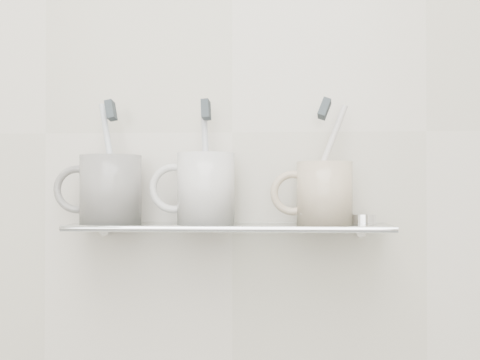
# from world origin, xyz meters

# --- Properties ---
(wall_back) EXTENTS (2.50, 0.00, 2.50)m
(wall_back) POSITION_xyz_m (0.00, 1.10, 1.25)
(wall_back) COLOR beige
(wall_back) RESTS_ON ground
(shelf_glass) EXTENTS (0.50, 0.12, 0.01)m
(shelf_glass) POSITION_xyz_m (0.00, 1.04, 1.10)
(shelf_glass) COLOR silver
(shelf_glass) RESTS_ON wall_back
(shelf_rail) EXTENTS (0.50, 0.01, 0.01)m
(shelf_rail) POSITION_xyz_m (0.00, 0.98, 1.10)
(shelf_rail) COLOR silver
(shelf_rail) RESTS_ON shelf_glass
(bracket_left) EXTENTS (0.02, 0.03, 0.02)m
(bracket_left) POSITION_xyz_m (-0.21, 1.09, 1.09)
(bracket_left) COLOR silver
(bracket_left) RESTS_ON wall_back
(bracket_right) EXTENTS (0.02, 0.03, 0.02)m
(bracket_right) POSITION_xyz_m (0.21, 1.09, 1.09)
(bracket_right) COLOR silver
(bracket_right) RESTS_ON wall_back
(mug_left) EXTENTS (0.13, 0.13, 0.11)m
(mug_left) POSITION_xyz_m (-0.19, 1.04, 1.15)
(mug_left) COLOR silver
(mug_left) RESTS_ON shelf_glass
(mug_left_handle) EXTENTS (0.08, 0.01, 0.08)m
(mug_left_handle) POSITION_xyz_m (-0.25, 1.04, 1.15)
(mug_left_handle) COLOR silver
(mug_left_handle) RESTS_ON mug_left
(toothbrush_left) EXTENTS (0.05, 0.04, 0.19)m
(toothbrush_left) POSITION_xyz_m (-0.19, 1.04, 1.20)
(toothbrush_left) COLOR silver
(toothbrush_left) RESTS_ON mug_left
(bristles_left) EXTENTS (0.02, 0.03, 0.03)m
(bristles_left) POSITION_xyz_m (-0.19, 1.04, 1.28)
(bristles_left) COLOR #31393E
(bristles_left) RESTS_ON toothbrush_left
(mug_center) EXTENTS (0.12, 0.12, 0.11)m
(mug_center) POSITION_xyz_m (-0.04, 1.04, 1.16)
(mug_center) COLOR silver
(mug_center) RESTS_ON shelf_glass
(mug_center_handle) EXTENTS (0.08, 0.01, 0.08)m
(mug_center_handle) POSITION_xyz_m (-0.09, 1.04, 1.16)
(mug_center_handle) COLOR silver
(mug_center_handle) RESTS_ON mug_center
(toothbrush_center) EXTENTS (0.02, 0.04, 0.19)m
(toothbrush_center) POSITION_xyz_m (-0.04, 1.04, 1.20)
(toothbrush_center) COLOR silver
(toothbrush_center) RESTS_ON mug_center
(bristles_center) EXTENTS (0.02, 0.03, 0.03)m
(bristles_center) POSITION_xyz_m (-0.04, 1.04, 1.28)
(bristles_center) COLOR #31393E
(bristles_center) RESTS_ON toothbrush_center
(mug_right) EXTENTS (0.10, 0.10, 0.10)m
(mug_right) POSITION_xyz_m (0.15, 1.04, 1.15)
(mug_right) COLOR beige
(mug_right) RESTS_ON shelf_glass
(mug_right_handle) EXTENTS (0.07, 0.01, 0.07)m
(mug_right_handle) POSITION_xyz_m (0.10, 1.04, 1.15)
(mug_right_handle) COLOR beige
(mug_right_handle) RESTS_ON mug_right
(toothbrush_right) EXTENTS (0.08, 0.05, 0.18)m
(toothbrush_right) POSITION_xyz_m (0.15, 1.04, 1.20)
(toothbrush_right) COLOR silver
(toothbrush_right) RESTS_ON mug_right
(bristles_right) EXTENTS (0.02, 0.03, 0.04)m
(bristles_right) POSITION_xyz_m (0.15, 1.04, 1.28)
(bristles_right) COLOR #31393E
(bristles_right) RESTS_ON toothbrush_right
(chrome_cap) EXTENTS (0.04, 0.04, 0.02)m
(chrome_cap) POSITION_xyz_m (0.21, 1.04, 1.11)
(chrome_cap) COLOR silver
(chrome_cap) RESTS_ON shelf_glass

